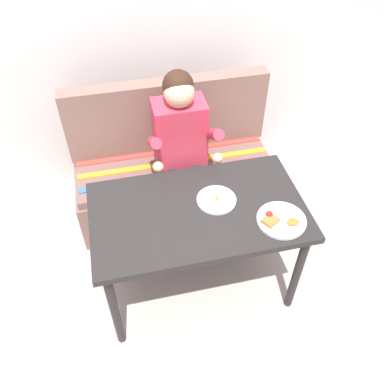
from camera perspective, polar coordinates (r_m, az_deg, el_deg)
ground_plane at (r=2.85m, az=0.69°, el=-12.43°), size 8.00×8.00×0.00m
back_wall at (r=3.00m, az=-5.21°, el=23.23°), size 4.40×0.10×2.60m
table at (r=2.33m, az=0.83°, el=-3.80°), size 1.20×0.70×0.73m
couch at (r=3.08m, az=-2.55°, el=2.72°), size 1.44×0.56×1.00m
person at (r=2.69m, az=-1.43°, el=6.88°), size 0.45×0.61×1.21m
plate_breakfast at (r=2.25m, az=12.25°, el=-3.83°), size 0.27×0.27×0.05m
plate_eggs at (r=2.31m, az=3.43°, el=-1.08°), size 0.22×0.22×0.04m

